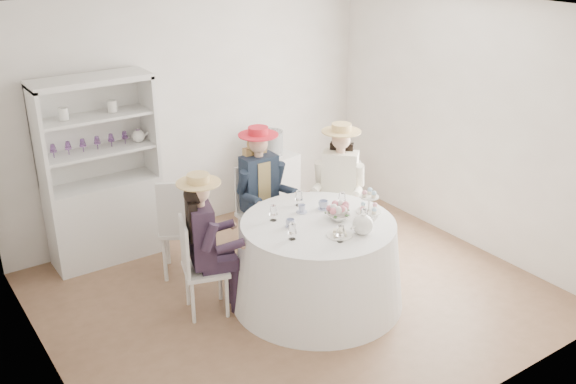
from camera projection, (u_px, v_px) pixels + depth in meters
ground at (294, 294)px, 6.27m from camera, size 4.50×4.50×0.00m
ceiling at (295, 9)px, 5.21m from camera, size 4.50×4.50×0.00m
wall_back at (193, 113)px, 7.25m from camera, size 4.50×0.00×4.50m
wall_front at (468, 253)px, 4.22m from camera, size 4.50×0.00×4.50m
wall_left at (36, 228)px, 4.57m from camera, size 0.00×4.50×4.50m
wall_right at (465, 123)px, 6.91m from camera, size 0.00×4.50×4.50m
tea_table at (317, 262)px, 6.02m from camera, size 1.63×1.63×0.82m
hutch at (104, 197)px, 6.71m from camera, size 1.29×0.76×1.97m
side_table at (272, 184)px, 7.84m from camera, size 0.58×0.58×0.78m
hatbox at (271, 143)px, 7.63m from camera, size 0.38×0.38×0.29m
guest_left at (204, 237)px, 5.70m from camera, size 0.56×0.52×1.37m
guest_mid at (260, 186)px, 6.67m from camera, size 0.52×0.55×1.45m
guest_right at (339, 182)px, 6.79m from camera, size 0.62×0.61×1.45m
spare_chair at (181, 224)px, 6.38m from camera, size 0.60×0.60×1.07m
teacup_a at (290, 223)px, 5.76m from camera, size 0.11×0.11×0.07m
teacup_b at (302, 209)px, 6.05m from camera, size 0.09×0.09×0.07m
teacup_c at (323, 205)px, 6.12m from camera, size 0.11×0.11×0.08m
flower_bowl at (338, 217)px, 5.90m from camera, size 0.23×0.23×0.05m
flower_arrangement at (338, 209)px, 5.92m from camera, size 0.18×0.18×0.07m
table_teapot at (363, 225)px, 5.63m from camera, size 0.26×0.19×0.20m
sandwich_plate at (339, 234)px, 5.61m from camera, size 0.23×0.23×0.05m
cupcake_stand at (369, 204)px, 6.03m from camera, size 0.24×0.24×0.22m
stemware_set at (318, 215)px, 5.83m from camera, size 0.86×0.90×0.15m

